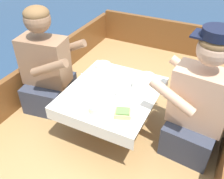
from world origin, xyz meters
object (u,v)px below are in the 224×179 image
(sandwich, at_px, (123,113))
(tin_can, at_px, (93,109))
(person_starboard, at_px, (198,106))
(coffee_cup_starboard, at_px, (137,84))
(coffee_cup_port, at_px, (84,83))
(person_port, at_px, (47,69))

(sandwich, relative_size, tin_can, 2.09)
(person_starboard, height_order, tin_can, person_starboard)
(person_starboard, xyz_separation_m, coffee_cup_starboard, (-0.50, 0.07, -0.00))
(coffee_cup_port, xyz_separation_m, coffee_cup_starboard, (0.38, 0.18, 0.00))
(person_port, height_order, sandwich, person_port)
(person_port, relative_size, coffee_cup_starboard, 9.15)
(sandwich, xyz_separation_m, tin_can, (-0.21, -0.05, -0.00))
(coffee_cup_port, bearing_deg, person_starboard, 6.72)
(person_port, xyz_separation_m, sandwich, (0.85, -0.24, 0.01))
(person_starboard, bearing_deg, coffee_cup_port, 12.68)
(person_port, xyz_separation_m, tin_can, (0.64, -0.29, 0.00))
(coffee_cup_starboard, bearing_deg, coffee_cup_port, -155.37)
(person_port, relative_size, person_starboard, 0.96)
(coffee_cup_starboard, bearing_deg, tin_can, -110.95)
(coffee_cup_port, relative_size, coffee_cup_starboard, 0.86)
(person_port, bearing_deg, coffee_cup_port, -14.77)
(person_port, xyz_separation_m, coffee_cup_port, (0.42, -0.04, 0.01))
(person_starboard, bearing_deg, coffee_cup_starboard, -2.24)
(sandwich, xyz_separation_m, coffee_cup_starboard, (-0.05, 0.37, 0.00))
(person_starboard, xyz_separation_m, coffee_cup_port, (-0.89, -0.10, -0.01))
(person_starboard, relative_size, coffee_cup_starboard, 9.54)
(sandwich, bearing_deg, coffee_cup_port, 155.55)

